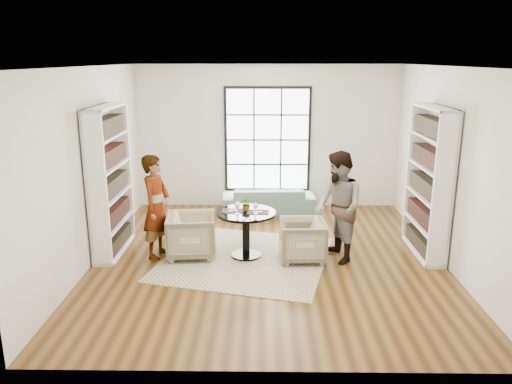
{
  "coord_description": "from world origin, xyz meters",
  "views": [
    {
      "loc": [
        -0.09,
        -7.47,
        3.13
      ],
      "look_at": [
        -0.2,
        0.4,
        1.0
      ],
      "focal_mm": 35.0,
      "sensor_mm": 36.0,
      "label": 1
    }
  ],
  "objects_px": {
    "person_left": "(156,207)",
    "wine_glass_right": "(256,206)",
    "person_right": "(338,207)",
    "flower_centerpiece": "(247,204)",
    "pedestal_table": "(246,224)",
    "sofa": "(268,200)",
    "wine_glass_left": "(237,206)",
    "armchair_left": "(192,235)",
    "armchair_right": "(302,240)"
  },
  "relations": [
    {
      "from": "person_left",
      "to": "wine_glass_left",
      "type": "xyz_separation_m",
      "value": [
        1.3,
        -0.14,
        0.06
      ]
    },
    {
      "from": "pedestal_table",
      "to": "person_left",
      "type": "xyz_separation_m",
      "value": [
        -1.43,
        0.01,
        0.29
      ]
    },
    {
      "from": "armchair_left",
      "to": "person_right",
      "type": "bearing_deg",
      "value": -99.21
    },
    {
      "from": "wine_glass_left",
      "to": "armchair_left",
      "type": "bearing_deg",
      "value": 169.28
    },
    {
      "from": "person_right",
      "to": "wine_glass_left",
      "type": "height_order",
      "value": "person_right"
    },
    {
      "from": "armchair_right",
      "to": "person_left",
      "type": "bearing_deg",
      "value": -94.7
    },
    {
      "from": "person_right",
      "to": "flower_centerpiece",
      "type": "relative_size",
      "value": 7.87
    },
    {
      "from": "person_right",
      "to": "wine_glass_right",
      "type": "height_order",
      "value": "person_right"
    },
    {
      "from": "armchair_left",
      "to": "wine_glass_left",
      "type": "distance_m",
      "value": 0.94
    },
    {
      "from": "sofa",
      "to": "person_right",
      "type": "relative_size",
      "value": 1.07
    },
    {
      "from": "pedestal_table",
      "to": "person_right",
      "type": "xyz_separation_m",
      "value": [
        1.44,
        -0.13,
        0.33
      ]
    },
    {
      "from": "flower_centerpiece",
      "to": "sofa",
      "type": "bearing_deg",
      "value": 80.67
    },
    {
      "from": "wine_glass_left",
      "to": "wine_glass_right",
      "type": "bearing_deg",
      "value": 4.37
    },
    {
      "from": "wine_glass_left",
      "to": "armchair_right",
      "type": "bearing_deg",
      "value": 0.45
    },
    {
      "from": "pedestal_table",
      "to": "flower_centerpiece",
      "type": "bearing_deg",
      "value": 83.82
    },
    {
      "from": "pedestal_table",
      "to": "armchair_right",
      "type": "xyz_separation_m",
      "value": [
        0.89,
        -0.13,
        -0.22
      ]
    },
    {
      "from": "pedestal_table",
      "to": "armchair_right",
      "type": "relative_size",
      "value": 1.32
    },
    {
      "from": "pedestal_table",
      "to": "person_right",
      "type": "distance_m",
      "value": 1.48
    },
    {
      "from": "sofa",
      "to": "flower_centerpiece",
      "type": "xyz_separation_m",
      "value": [
        -0.38,
        -2.29,
        0.59
      ]
    },
    {
      "from": "armchair_right",
      "to": "wine_glass_left",
      "type": "bearing_deg",
      "value": -90.95
    },
    {
      "from": "pedestal_table",
      "to": "wine_glass_left",
      "type": "relative_size",
      "value": 4.79
    },
    {
      "from": "armchair_left",
      "to": "person_left",
      "type": "distance_m",
      "value": 0.73
    },
    {
      "from": "person_right",
      "to": "person_left",
      "type": "bearing_deg",
      "value": -110.2
    },
    {
      "from": "pedestal_table",
      "to": "wine_glass_left",
      "type": "distance_m",
      "value": 0.4
    },
    {
      "from": "flower_centerpiece",
      "to": "armchair_right",
      "type": "bearing_deg",
      "value": -12.96
    },
    {
      "from": "pedestal_table",
      "to": "wine_glass_left",
      "type": "height_order",
      "value": "wine_glass_left"
    },
    {
      "from": "pedestal_table",
      "to": "flower_centerpiece",
      "type": "xyz_separation_m",
      "value": [
        0.01,
        0.08,
        0.32
      ]
    },
    {
      "from": "pedestal_table",
      "to": "armchair_right",
      "type": "bearing_deg",
      "value": -7.98
    },
    {
      "from": "person_right",
      "to": "wine_glass_right",
      "type": "relative_size",
      "value": 9.81
    },
    {
      "from": "person_left",
      "to": "person_right",
      "type": "xyz_separation_m",
      "value": [
        2.87,
        -0.13,
        0.04
      ]
    },
    {
      "from": "person_left",
      "to": "person_right",
      "type": "relative_size",
      "value": 0.95
    },
    {
      "from": "sofa",
      "to": "flower_centerpiece",
      "type": "distance_m",
      "value": 2.4
    },
    {
      "from": "sofa",
      "to": "flower_centerpiece",
      "type": "relative_size",
      "value": 8.45
    },
    {
      "from": "wine_glass_right",
      "to": "armchair_left",
      "type": "bearing_deg",
      "value": 173.38
    },
    {
      "from": "sofa",
      "to": "wine_glass_left",
      "type": "distance_m",
      "value": 2.63
    },
    {
      "from": "armchair_right",
      "to": "armchair_left",
      "type": "bearing_deg",
      "value": -95.72
    },
    {
      "from": "armchair_right",
      "to": "flower_centerpiece",
      "type": "distance_m",
      "value": 1.06
    },
    {
      "from": "armchair_left",
      "to": "person_right",
      "type": "relative_size",
      "value": 0.45
    },
    {
      "from": "person_left",
      "to": "wine_glass_left",
      "type": "height_order",
      "value": "person_left"
    },
    {
      "from": "pedestal_table",
      "to": "person_right",
      "type": "relative_size",
      "value": 0.54
    },
    {
      "from": "person_right",
      "to": "flower_centerpiece",
      "type": "height_order",
      "value": "person_right"
    },
    {
      "from": "person_left",
      "to": "wine_glass_right",
      "type": "relative_size",
      "value": 9.36
    },
    {
      "from": "sofa",
      "to": "wine_glass_right",
      "type": "relative_size",
      "value": 10.53
    },
    {
      "from": "flower_centerpiece",
      "to": "person_right",
      "type": "bearing_deg",
      "value": -8.08
    },
    {
      "from": "pedestal_table",
      "to": "person_left",
      "type": "relative_size",
      "value": 0.57
    },
    {
      "from": "wine_glass_left",
      "to": "wine_glass_right",
      "type": "distance_m",
      "value": 0.29
    },
    {
      "from": "wine_glass_left",
      "to": "wine_glass_right",
      "type": "relative_size",
      "value": 1.11
    },
    {
      "from": "pedestal_table",
      "to": "sofa",
      "type": "bearing_deg",
      "value": 80.77
    },
    {
      "from": "wine_glass_left",
      "to": "pedestal_table",
      "type": "bearing_deg",
      "value": 45.99
    },
    {
      "from": "armchair_right",
      "to": "wine_glass_left",
      "type": "distance_m",
      "value": 1.17
    }
  ]
}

